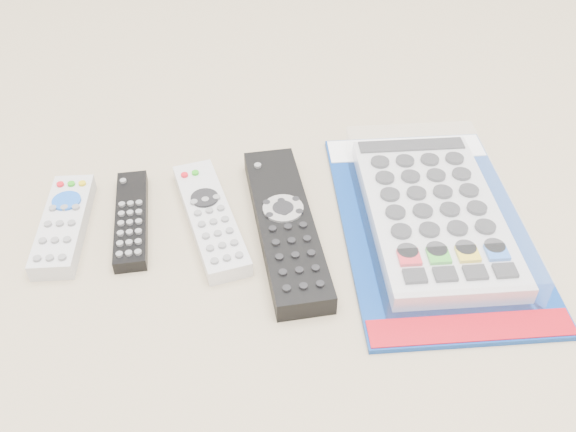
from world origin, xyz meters
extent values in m
plane|color=gray|center=(0.00, 0.00, 0.00)|extent=(5.00, 5.00, 0.00)
cube|color=#B4B4B6|center=(-0.23, 0.06, 0.01)|extent=(0.07, 0.16, 0.02)
cylinder|color=blue|center=(-0.23, 0.09, 0.02)|extent=(0.04, 0.04, 0.00)
cube|color=black|center=(-0.16, 0.06, 0.01)|extent=(0.04, 0.16, 0.02)
cube|color=silver|center=(-0.06, 0.04, 0.01)|extent=(0.08, 0.20, 0.02)
cylinder|color=black|center=(-0.07, 0.06, 0.02)|extent=(0.04, 0.04, 0.00)
cube|color=black|center=(0.02, 0.01, 0.01)|extent=(0.07, 0.26, 0.03)
cylinder|color=silver|center=(0.02, 0.02, 0.03)|extent=(0.05, 0.05, 0.00)
cube|color=navy|center=(0.20, -0.02, 0.00)|extent=(0.25, 0.38, 0.01)
cube|color=white|center=(0.21, 0.13, 0.01)|extent=(0.21, 0.07, 0.00)
cube|color=#A60B18|center=(0.18, -0.17, 0.01)|extent=(0.21, 0.06, 0.00)
cube|color=silver|center=(0.20, -0.01, 0.02)|extent=(0.18, 0.29, 0.02)
cube|color=white|center=(0.20, -0.01, 0.03)|extent=(0.20, 0.31, 0.04)
camera|label=1|loc=(-0.08, -0.54, 0.52)|focal=40.00mm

